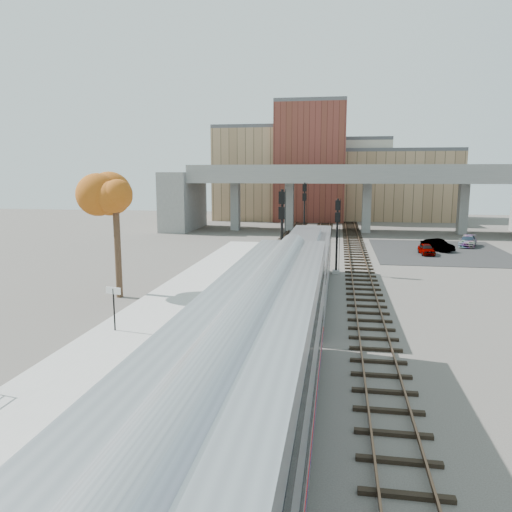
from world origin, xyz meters
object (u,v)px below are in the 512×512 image
(signal_mast_mid, at_px, (337,239))
(car_b, at_px, (437,245))
(car_a, at_px, (426,249))
(car_c, at_px, (468,241))
(tree, at_px, (115,201))
(coach, at_px, (245,413))
(signal_mast_near, at_px, (282,237))
(signal_mast_far, at_px, (304,212))
(locomotive, at_px, (306,264))

(signal_mast_mid, height_order, car_b, signal_mast_mid)
(car_a, relative_size, car_c, 0.77)
(car_a, height_order, car_b, car_b)
(tree, height_order, car_b, tree)
(coach, relative_size, signal_mast_near, 3.47)
(signal_mast_mid, relative_size, tree, 0.72)
(signal_mast_far, bearing_deg, signal_mast_near, -90.00)
(signal_mast_far, xyz_separation_m, car_a, (13.27, -8.72, -3.01))
(signal_mast_near, relative_size, signal_mast_far, 1.00)
(tree, bearing_deg, car_b, 44.28)
(signal_mast_mid, height_order, car_c, signal_mast_mid)
(tree, height_order, car_c, tree)
(coach, bearing_deg, signal_mast_near, 94.57)
(coach, distance_m, car_c, 51.93)
(locomotive, bearing_deg, car_c, 57.58)
(locomotive, height_order, car_b, locomotive)
(signal_mast_near, bearing_deg, car_a, 50.52)
(signal_mast_far, distance_m, tree, 32.51)
(tree, bearing_deg, car_c, 44.24)
(car_b, bearing_deg, coach, -140.64)
(car_a, relative_size, car_b, 0.86)
(car_b, height_order, car_c, car_b)
(signal_mast_near, height_order, signal_mast_far, signal_mast_far)
(signal_mast_near, relative_size, car_b, 1.86)
(locomotive, bearing_deg, tree, -170.36)
(signal_mast_near, xyz_separation_m, car_c, (18.92, 22.81, -2.94))
(coach, distance_m, signal_mast_far, 51.15)
(locomotive, relative_size, coach, 0.76)
(car_b, bearing_deg, signal_mast_far, 123.49)
(locomotive, bearing_deg, car_b, 60.50)
(locomotive, xyz_separation_m, tree, (-12.57, -2.13, 4.27))
(car_c, bearing_deg, locomotive, -104.63)
(locomotive, height_order, signal_mast_mid, signal_mast_mid)
(signal_mast_far, relative_size, car_a, 2.18)
(signal_mast_far, bearing_deg, car_b, -21.66)
(signal_mast_near, xyz_separation_m, tree, (-10.47, -5.80, 2.94))
(car_b, bearing_deg, signal_mast_mid, -161.92)
(tree, bearing_deg, coach, -58.44)
(signal_mast_far, distance_m, car_b, 16.28)
(locomotive, xyz_separation_m, signal_mast_near, (-2.10, 3.67, 1.32))
(signal_mast_far, bearing_deg, car_a, -33.31)
(car_b, bearing_deg, car_a, -154.63)
(signal_mast_mid, xyz_separation_m, car_a, (9.17, 11.46, -2.38))
(signal_mast_far, height_order, car_b, signal_mast_far)
(tree, distance_m, car_c, 41.44)
(car_c, bearing_deg, signal_mast_near, -111.88)
(tree, relative_size, car_a, 2.65)
(car_c, bearing_deg, signal_mast_mid, -111.43)
(locomotive, relative_size, car_a, 5.73)
(locomotive, xyz_separation_m, car_c, (16.82, 26.48, -1.62))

